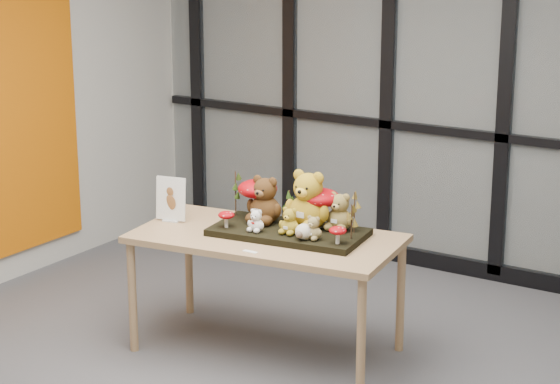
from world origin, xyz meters
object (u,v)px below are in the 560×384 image
Objects in this scene: sign_holder at (171,201)px; diorama_tray at (289,232)px; bear_small_yellow at (290,219)px; mushroom_front_left at (226,219)px; mushroom_back_left at (258,197)px; bear_pooh_yellow at (308,197)px; plush_cream_hedgehog at (304,231)px; bear_brown_medium at (265,197)px; mushroom_front_right at (338,234)px; bear_beige_small at (314,226)px; bear_tan_back at (340,209)px; mushroom_back_right at (320,206)px; display_table at (266,246)px; bear_white_bow at (256,219)px.

diorama_tray is at bearing -1.56° from sign_holder.
bear_small_yellow is 0.39m from mushroom_front_left.
bear_pooh_yellow is at bearing -0.26° from mushroom_back_left.
bear_brown_medium is at bearing 148.58° from plush_cream_hedgehog.
mushroom_front_right is 1.14m from sign_holder.
diorama_tray is 2.86× the size of bear_brown_medium.
bear_pooh_yellow is 0.25m from bear_beige_small.
bear_beige_small is at bearing 8.42° from mushroom_front_left.
mushroom_front_right is at bearing -20.62° from diorama_tray.
mushroom_front_left is (-0.38, -0.09, -0.03)m from bear_small_yellow.
bear_tan_back is 0.12m from mushroom_back_right.
sign_holder is at bearing -172.77° from bear_pooh_yellow.
bear_small_yellow is (0.16, -0.00, 0.19)m from display_table.
bear_small_yellow is at bearing -108.80° from bear_pooh_yellow.
bear_brown_medium is at bearing -174.76° from bear_tan_back.
sign_holder is (-0.84, -0.23, -0.10)m from bear_pooh_yellow.
bear_tan_back is at bearing 74.08° from bear_beige_small.
bear_white_bow is 0.63m from sign_holder.
bear_tan_back is 0.30m from bear_small_yellow.
bear_white_bow is 0.51m from mushroom_front_right.
bear_tan_back is at bearing 28.70° from mushroom_front_left.
display_table is 10.92× the size of bear_beige_small.
mushroom_front_left is (-0.46, -0.31, -0.07)m from mushroom_back_right.
bear_pooh_yellow is 0.36m from mushroom_back_left.
diorama_tray is at bearing 138.80° from plush_cream_hedgehog.
plush_cream_hedgehog is at bearing -16.39° from display_table.
mushroom_front_left is at bearing -178.63° from bear_white_bow.
plush_cream_hedgehog is 0.20m from mushroom_front_right.
bear_tan_back is at bearing 5.24° from bear_brown_medium.
diorama_tray is (0.11, 0.07, 0.09)m from display_table.
plush_cream_hedgehog is (0.37, -0.16, -0.11)m from bear_brown_medium.
bear_pooh_yellow is at bearing 31.25° from display_table.
plush_cream_hedgehog is at bearing -41.20° from diorama_tray.
mushroom_back_right is at bearing 7.32° from mushroom_back_left.
mushroom_front_left is at bearing -173.79° from bear_small_yellow.
bear_brown_medium is 0.60m from sign_holder.
bear_beige_small is at bearing -25.58° from bear_brown_medium.
mushroom_front_left is at bearing -146.54° from mushroom_back_right.
bear_small_yellow reaches higher than bear_beige_small.
plush_cream_hedgehog is 0.50m from mushroom_back_left.
mushroom_back_left is (-0.08, 0.04, -0.02)m from bear_brown_medium.
bear_white_bow is at bearing -11.77° from sign_holder.
mushroom_back_left reaches higher than bear_small_yellow.
bear_tan_back is at bearing 22.61° from diorama_tray.
bear_brown_medium is 0.27m from mushroom_front_left.
bear_brown_medium is (-0.28, -0.04, -0.03)m from bear_pooh_yellow.
diorama_tray is 0.37m from mushroom_front_left.
mushroom_front_left is at bearing -164.13° from display_table.
bear_tan_back reaches higher than bear_beige_small.
bear_white_bow is 0.36m from bear_beige_small.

